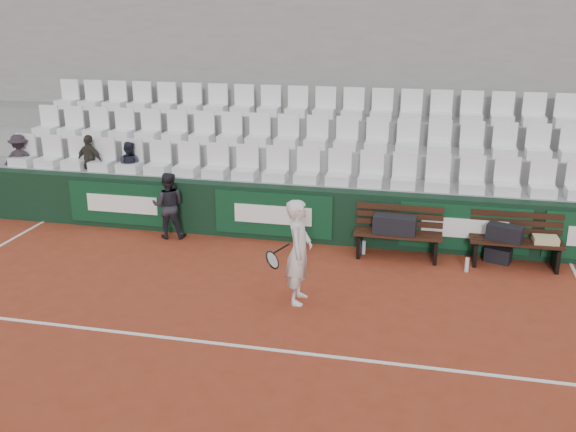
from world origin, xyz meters
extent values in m
plane|color=#923721|center=(0.00, 0.00, 0.00)|extent=(80.00, 80.00, 0.00)
cube|color=white|center=(0.00, 0.00, 0.00)|extent=(18.00, 0.06, 0.01)
cube|color=black|center=(0.00, 4.00, 0.50)|extent=(18.00, 0.30, 1.00)
cube|color=#0C381E|center=(-3.20, 3.83, 0.52)|extent=(2.20, 0.04, 0.82)
cube|color=#0C381E|center=(-0.20, 3.83, 0.52)|extent=(2.20, 0.04, 0.82)
cube|color=#0C381E|center=(3.20, 3.83, 0.52)|extent=(2.20, 0.04, 0.82)
cube|color=gray|center=(0.00, 4.62, 0.50)|extent=(18.00, 0.95, 1.00)
cube|color=#989895|center=(0.00, 5.58, 0.72)|extent=(18.00, 0.95, 1.45)
cube|color=gray|center=(0.00, 6.53, 0.95)|extent=(18.00, 0.95, 1.90)
cube|color=gray|center=(0.00, 7.15, 2.20)|extent=(18.00, 0.30, 4.40)
cube|color=white|center=(0.00, 4.45, 1.31)|extent=(11.90, 0.44, 0.63)
cube|color=white|center=(0.00, 5.40, 1.77)|extent=(11.90, 0.44, 0.63)
cube|color=white|center=(0.00, 6.35, 2.21)|extent=(11.90, 0.44, 0.63)
cube|color=#371B10|center=(2.09, 3.52, 0.23)|extent=(1.50, 0.56, 0.45)
cube|color=black|center=(4.04, 3.57, 0.23)|extent=(1.50, 0.56, 0.45)
cube|color=black|center=(2.03, 3.49, 0.60)|extent=(0.74, 0.36, 0.31)
cube|color=black|center=(3.84, 3.54, 0.58)|extent=(0.62, 0.44, 0.26)
cube|color=tan|center=(4.49, 3.56, 0.50)|extent=(0.40, 0.30, 0.11)
cube|color=black|center=(3.79, 3.69, 0.13)|extent=(0.48, 0.38, 0.26)
cylinder|color=silver|center=(1.51, 3.55, 0.12)|extent=(0.07, 0.07, 0.24)
cylinder|color=silver|center=(3.25, 3.13, 0.12)|extent=(0.07, 0.07, 0.24)
imported|color=silver|center=(0.77, 1.47, 0.79)|extent=(0.38, 0.58, 1.57)
torus|color=black|center=(0.37, 1.47, 0.62)|extent=(0.19, 0.30, 0.26)
cylinder|color=black|center=(0.50, 1.47, 0.81)|extent=(0.26, 0.03, 0.20)
imported|color=black|center=(-2.15, 3.60, 0.63)|extent=(0.69, 0.59, 1.26)
imported|color=#271F25|center=(-5.80, 4.50, 1.54)|extent=(0.80, 0.65, 1.08)
imported|color=#302C27|center=(-4.19, 4.50, 1.57)|extent=(0.72, 0.43, 1.14)
imported|color=#1D212B|center=(-3.33, 4.50, 1.52)|extent=(0.52, 0.41, 1.05)
camera|label=1|loc=(2.50, -7.01, 4.24)|focal=40.00mm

